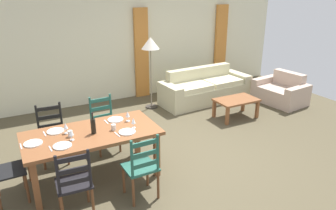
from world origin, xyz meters
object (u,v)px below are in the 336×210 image
Objects in this scene: dining_table at (92,138)px; dining_chair_near_right at (142,167)px; dining_chair_near_left at (74,184)px; coffee_cup_secondary at (70,134)px; wine_bottle at (93,126)px; dining_chair_head_west at (4,170)px; wine_glass_far_right at (128,115)px; couch at (204,89)px; wine_glass_near_left at (71,133)px; wine_glass_near_right at (133,121)px; armchair_upholstered at (282,92)px; coffee_cup_primary at (113,127)px; wine_glass_far_left at (66,126)px; coffee_table at (236,102)px; dining_chair_far_left at (52,134)px; standing_lamp at (150,48)px; dining_chair_far_right at (104,124)px.

dining_chair_near_right is (0.44, -0.79, -0.19)m from dining_table.
dining_chair_near_left is 10.67× the size of coffee_cup_secondary.
wine_bottle is (0.46, 0.69, 0.39)m from dining_chair_near_left.
dining_chair_head_west reaches higher than wine_glass_far_right.
dining_chair_head_west reaches higher than couch.
dining_chair_near_right reaches higher than wine_glass_near_left.
wine_glass_near_right is 0.13× the size of armchair_upholstered.
dining_chair_head_west is 1.83m from wine_glass_far_right.
wine_glass_near_left is at bearing -168.37° from wine_bottle.
wine_glass_near_right is (0.57, -0.09, -0.01)m from wine_bottle.
coffee_cup_primary reaches higher than couch.
wine_glass_far_left is at bearing 162.14° from coffee_cup_primary.
wine_glass_near_left reaches higher than coffee_table.
dining_chair_far_left reaches higher than wine_glass_near_right.
dining_chair_head_west is (-1.61, 0.78, 0.00)m from dining_chair_near_right.
standing_lamp is at bearing 134.01° from coffee_table.
dining_chair_near_right is 1.81m from dining_chair_far_left.
dining_chair_head_west is 0.41× the size of couch.
coffee_cup_primary is (0.74, 0.67, 0.32)m from dining_chair_near_left.
wine_glass_near_right reaches higher than armchair_upholstered.
dining_table is at bearing -117.89° from dining_chair_far_right.
wine_glass_far_left is at bearing -138.05° from dining_chair_far_right.
dining_chair_far_left reaches higher than coffee_table.
standing_lamp is at bearing 172.19° from couch.
dining_chair_near_left is at bearing -156.94° from coffee_table.
dining_chair_head_west is 1.52m from coffee_cup_primary.
dining_chair_near_right and dining_chair_far_right have the same top height.
dining_chair_far_right and dining_chair_head_west have the same top height.
wine_bottle is (-0.39, -0.84, 0.39)m from dining_chair_far_right.
dining_chair_near_left is 5.72m from armchair_upholstered.
dining_table is 1.98× the size of dining_chair_far_left.
dining_chair_near_left is (-0.44, -0.75, -0.19)m from dining_table.
wine_bottle is 3.51× the size of coffee_cup_primary.
wine_glass_far_right reaches higher than coffee_table.
dining_chair_near_left is 4.12m from coffee_table.
wine_glass_near_left is (-0.71, -0.91, 0.38)m from dining_chair_far_right.
armchair_upholstered reaches higher than coffee_table.
dining_chair_near_left is 1.76m from dining_chair_far_right.
coffee_cup_secondary is (0.15, -0.80, 0.32)m from dining_chair_far_left.
wine_glass_far_right is at bearing 79.38° from dining_chair_near_right.
coffee_cup_secondary is at bearing 173.03° from coffee_cup_primary.
dining_chair_near_right is at bearing -61.06° from dining_table.
dining_chair_near_right is 4.08m from couch.
wine_bottle is at bearing -69.00° from dining_table.
standing_lamp reaches higher than wine_bottle.
dining_chair_near_right is 1.00× the size of dining_chair_far_left.
wine_glass_near_left and wine_glass_far_right have the same top height.
dining_chair_near_right is 0.77× the size of armchair_upholstered.
wine_glass_far_left is at bearing -179.88° from wine_glass_far_right.
coffee_table is (2.91, 1.65, -0.12)m from dining_chair_near_right.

